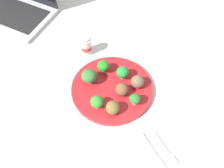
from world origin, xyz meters
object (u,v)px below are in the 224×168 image
(broccoli_floret_front_right, at_px, (104,66))
(knife, at_px, (154,155))
(broccoli_floret_back_right, at_px, (135,99))
(meatball_back_right, at_px, (113,108))
(laptop, at_px, (15,4))
(meatball_center, at_px, (138,82))
(broccoli_floret_far_rim, at_px, (89,76))
(fork, at_px, (165,150))
(napkin, at_px, (158,151))
(meatball_near_rim, at_px, (122,90))
(broccoli_floret_center, at_px, (123,72))
(plate, at_px, (112,89))
(broccoli_floret_near_rim, at_px, (97,102))
(yogurt_bottle, at_px, (86,46))

(broccoli_floret_front_right, distance_m, knife, 0.35)
(broccoli_floret_back_right, height_order, meatball_back_right, meatball_back_right)
(broccoli_floret_back_right, height_order, laptop, laptop)
(meatball_center, relative_size, knife, 0.32)
(meatball_center, distance_m, knife, 0.25)
(broccoli_floret_front_right, bearing_deg, broccoli_floret_back_right, 14.14)
(broccoli_floret_far_rim, distance_m, broccoli_floret_back_right, 0.17)
(knife, bearing_deg, broccoli_floret_front_right, -176.60)
(fork, bearing_deg, napkin, -108.45)
(meatball_near_rim, bearing_deg, broccoli_floret_center, 154.59)
(plate, distance_m, broccoli_floret_far_rim, 0.09)
(broccoli_floret_near_rim, xyz_separation_m, knife, (0.21, 0.10, -0.04))
(fork, xyz_separation_m, knife, (0.00, -0.04, -0.00))
(broccoli_floret_front_right, bearing_deg, meatball_center, 38.23)
(broccoli_floret_front_right, bearing_deg, meatball_back_right, -12.34)
(broccoli_floret_far_rim, bearing_deg, fork, 20.69)
(broccoli_floret_center, bearing_deg, fork, 1.70)
(plate, bearing_deg, broccoli_floret_far_rim, -130.12)
(broccoli_floret_front_right, distance_m, broccoli_floret_back_right, 0.17)
(meatball_back_right, bearing_deg, fork, 27.42)
(broccoli_floret_front_right, distance_m, broccoli_floret_far_rim, 0.07)
(meatball_near_rim, height_order, knife, meatball_near_rim)
(broccoli_floret_center, bearing_deg, yogurt_bottle, -158.08)
(broccoli_floret_back_right, bearing_deg, broccoli_floret_near_rim, -106.80)
(plate, relative_size, meatball_center, 6.09)
(meatball_near_rim, bearing_deg, laptop, -157.51)
(napkin, bearing_deg, broccoli_floret_back_right, 178.81)
(laptop, bearing_deg, fork, 18.87)
(fork, bearing_deg, broccoli_floret_front_right, -170.60)
(meatball_center, height_order, fork, meatball_center)
(plate, xyz_separation_m, broccoli_floret_front_right, (-0.08, 0.00, 0.04))
(broccoli_floret_back_right, bearing_deg, napkin, -1.19)
(broccoli_floret_front_right, xyz_separation_m, meatball_back_right, (0.16, -0.04, -0.01))
(knife, bearing_deg, meatball_back_right, -162.69)
(meatball_back_right, distance_m, napkin, 0.19)
(laptop, bearing_deg, broccoli_floret_front_right, 25.23)
(napkin, height_order, knife, knife)
(broccoli_floret_front_right, relative_size, meatball_near_rim, 1.09)
(broccoli_floret_near_rim, relative_size, meatball_back_right, 1.05)
(broccoli_floret_center, height_order, laptop, laptop)
(broccoli_floret_center, bearing_deg, laptop, -152.68)
(plate, relative_size, broccoli_floret_front_right, 5.78)
(broccoli_floret_far_rim, xyz_separation_m, yogurt_bottle, (-0.15, 0.04, -0.01))
(broccoli_floret_near_rim, relative_size, meatball_center, 1.04)
(meatball_near_rim, bearing_deg, napkin, 4.62)
(fork, bearing_deg, meatball_near_rim, -170.89)
(broccoli_floret_front_right, relative_size, fork, 0.40)
(fork, relative_size, knife, 0.83)
(broccoli_floret_center, bearing_deg, broccoli_floret_front_right, -137.35)
(meatball_back_right, relative_size, yogurt_bottle, 0.60)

